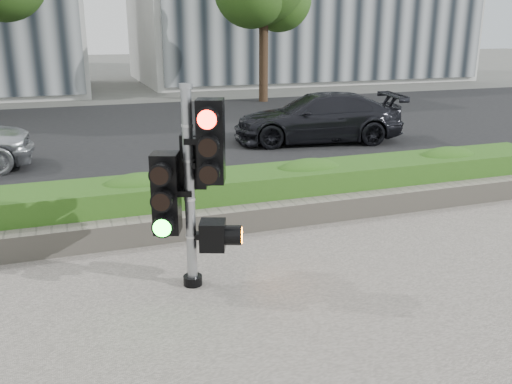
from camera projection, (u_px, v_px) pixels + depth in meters
ground at (282, 290)px, 6.14m from camera, size 120.00×120.00×0.00m
road at (147, 134)px, 15.16m from camera, size 60.00×13.00×0.02m
curb at (210, 204)px, 8.97m from camera, size 60.00×0.25×0.12m
stone_wall at (233, 220)px, 7.80m from camera, size 12.00×0.32×0.34m
hedge at (220, 196)px, 8.33m from camera, size 12.00×1.00×0.68m
traffic_signal at (192, 178)px, 5.88m from camera, size 0.84×0.70×2.28m
car_dark at (318, 118)px, 13.92m from camera, size 4.55×2.50×1.25m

